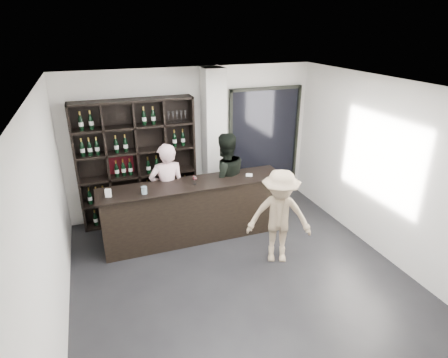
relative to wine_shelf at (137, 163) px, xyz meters
name	(u,v)px	position (x,y,z in m)	size (l,w,h in m)	color
floor	(244,283)	(1.15, -2.57, -1.20)	(5.00, 5.50, 0.01)	black
wine_shelf	(137,163)	(0.00, 0.00, 0.00)	(2.20, 0.35, 2.40)	black
structural_column	(214,144)	(1.50, -0.10, 0.25)	(0.40, 0.40, 2.90)	silver
glass_panel	(264,137)	(2.70, 0.12, 0.20)	(1.60, 0.08, 2.10)	black
tasting_counter	(195,211)	(0.81, -1.03, -0.66)	(3.29, 0.68, 1.08)	black
taster_pink	(168,190)	(0.41, -0.72, -0.33)	(0.64, 0.42, 1.75)	beige
taster_black	(225,180)	(1.50, -0.72, -0.29)	(0.89, 0.69, 1.83)	black
customer	(279,217)	(1.90, -2.17, -0.40)	(1.03, 0.59, 1.59)	tan
wine_glass	(195,179)	(0.82, -1.08, -0.03)	(0.07, 0.07, 0.18)	white
spit_cup	(144,190)	(-0.06, -1.18, -0.05)	(0.09, 0.09, 0.12)	silver
napkin_stack	(249,175)	(1.86, -1.04, -0.11)	(0.11, 0.11, 0.02)	white
card_stand	(108,193)	(-0.62, -1.11, -0.05)	(0.09, 0.05, 0.14)	white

